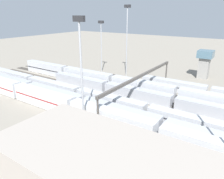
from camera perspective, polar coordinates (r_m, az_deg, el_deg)
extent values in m
plane|color=gray|center=(70.46, 6.24, -2.70)|extent=(400.00, 400.00, 0.00)
cube|color=#3D3833|center=(87.64, 12.39, 1.52)|extent=(140.00, 2.80, 0.12)
cube|color=#3D3833|center=(83.23, 11.10, 0.64)|extent=(140.00, 2.80, 0.12)
cube|color=#3D3833|center=(78.87, 9.65, -0.34)|extent=(140.00, 2.80, 0.12)
cube|color=#3D3833|center=(74.61, 8.05, -1.43)|extent=(140.00, 2.80, 0.12)
cube|color=#4C443D|center=(70.43, 6.24, -2.65)|extent=(140.00, 2.80, 0.12)
cube|color=#4C443D|center=(66.37, 4.21, -4.02)|extent=(140.00, 2.80, 0.12)
cube|color=#4C443D|center=(62.45, 1.91, -5.56)|extent=(140.00, 2.80, 0.12)
cube|color=#3D3833|center=(58.69, -0.70, -7.29)|extent=(140.00, 2.80, 0.12)
cube|color=#4C443D|center=(55.13, -3.69, -9.23)|extent=(140.00, 2.80, 0.12)
cube|color=#A8AAB2|center=(49.65, 26.79, -12.45)|extent=(23.00, 3.00, 3.80)
cube|color=black|center=(49.82, 26.73, -12.78)|extent=(22.40, 3.06, 0.36)
cube|color=#A8AAB2|center=(56.35, 1.80, -6.28)|extent=(23.00, 3.00, 3.80)
cube|color=black|center=(56.51, 1.80, -6.61)|extent=(22.40, 3.06, 0.36)
cube|color=#A8AAB2|center=(71.12, -14.94, -1.31)|extent=(23.00, 3.00, 3.80)
cube|color=black|center=(71.10, -14.94, -1.27)|extent=(22.40, 3.06, 0.36)
cube|color=#A8AAB2|center=(90.06, -25.26, 1.86)|extent=(23.00, 3.00, 3.80)
cube|color=black|center=(90.21, -25.21, 1.53)|extent=(22.40, 3.06, 0.36)
cube|color=silver|center=(45.03, 26.86, -15.02)|extent=(23.00, 3.00, 5.00)
cube|color=maroon|center=(45.31, 26.76, -15.57)|extent=(22.40, 3.06, 0.36)
cube|color=silver|center=(52.00, -0.48, -7.88)|extent=(23.00, 3.00, 5.00)
cube|color=maroon|center=(52.29, -0.48, -8.48)|extent=(22.40, 3.06, 0.36)
cube|color=silver|center=(67.46, -17.72, -2.20)|extent=(23.00, 3.00, 5.00)
cube|color=maroon|center=(67.40, -17.74, -2.05)|extent=(22.40, 3.06, 0.36)
cube|color=#A8AAB2|center=(63.26, 26.40, -5.45)|extent=(23.00, 3.00, 3.80)
cube|color=#A8AAB2|center=(69.58, 6.53, -1.21)|extent=(23.00, 3.00, 3.80)
cube|color=#A8AAB2|center=(82.78, -8.47, 2.13)|extent=(23.00, 3.00, 3.80)
cube|color=#B7BABF|center=(67.71, 26.57, -3.32)|extent=(23.00, 3.00, 5.00)
cube|color=black|center=(67.89, 26.50, -3.70)|extent=(22.40, 3.06, 0.36)
cube|color=#B7BABF|center=(73.87, 7.89, 0.48)|extent=(23.00, 3.00, 5.00)
cube|color=black|center=(74.05, 7.87, 0.08)|extent=(22.40, 3.06, 0.36)
cube|color=#B7BABF|center=(86.61, -6.60, 3.41)|extent=(23.00, 3.00, 5.00)
cube|color=black|center=(86.59, -6.61, 3.46)|extent=(22.40, 3.06, 0.36)
cube|color=#B7BABF|center=(103.52, -16.94, 5.38)|extent=(23.00, 3.00, 5.00)
cube|color=black|center=(103.57, -16.93, 5.27)|extent=(22.40, 3.06, 0.36)
cube|color=#B7BABF|center=(80.35, 15.79, 1.04)|extent=(23.00, 3.00, 3.80)
cube|color=black|center=(80.38, 15.78, 0.96)|extent=(22.40, 3.06, 0.36)
cube|color=#B7BABF|center=(54.72, 20.96, -8.53)|extent=(23.00, 3.00, 3.80)
cube|color=black|center=(54.64, 20.98, -8.37)|extent=(22.40, 3.06, 0.36)
cube|color=#B7BABF|center=(63.35, -0.67, -3.23)|extent=(23.00, 3.00, 3.80)
cube|color=black|center=(63.42, -0.66, -3.40)|extent=(22.40, 3.06, 0.36)
cube|color=#B7BABF|center=(78.76, -15.33, 0.71)|extent=(23.00, 3.00, 3.80)
cube|color=black|center=(78.74, -15.33, 0.74)|extent=(22.40, 3.06, 0.36)
cube|color=#B7BABF|center=(97.80, -24.77, 3.23)|extent=(23.00, 3.00, 3.80)
cube|color=black|center=(97.75, -24.78, 3.34)|extent=(22.40, 3.06, 0.36)
cylinder|color=#9EA0A5|center=(101.88, -2.83, 10.81)|extent=(0.44, 0.44, 22.06)
cube|color=#262628|center=(100.75, -2.94, 17.36)|extent=(2.80, 0.70, 1.20)
cylinder|color=#9EA0A5|center=(48.17, -7.95, 2.30)|extent=(0.44, 0.44, 24.90)
cube|color=#262628|center=(46.04, -8.75, 18.00)|extent=(2.80, 0.70, 1.20)
cylinder|color=#9EA0A5|center=(94.37, 3.90, 12.05)|extent=(0.44, 0.44, 28.46)
cube|color=#262628|center=(93.58, 4.12, 21.08)|extent=(2.80, 0.70, 1.20)
cylinder|color=#4C4742|center=(87.89, 14.09, 4.12)|extent=(0.50, 0.50, 8.00)
cylinder|color=#4C4742|center=(50.94, -3.75, -6.80)|extent=(0.50, 0.50, 8.00)
cube|color=#4C4742|center=(67.02, 7.75, 3.67)|extent=(0.70, 45.00, 0.80)
cube|color=gray|center=(100.02, 23.03, 5.26)|extent=(4.00, 4.00, 8.89)
cube|color=slate|center=(98.87, 23.49, 8.59)|extent=(6.00, 6.00, 3.00)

